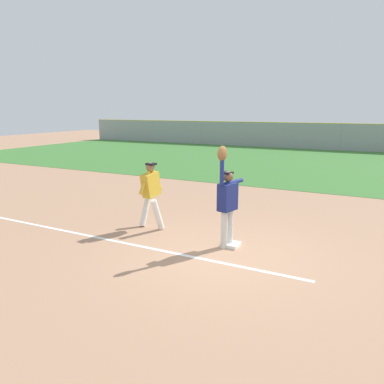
{
  "coord_description": "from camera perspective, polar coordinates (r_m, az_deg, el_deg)",
  "views": [
    {
      "loc": [
        2.79,
        -6.92,
        3.03
      ],
      "look_at": [
        -1.23,
        1.0,
        1.05
      ],
      "focal_mm": 35.01,
      "sensor_mm": 36.0,
      "label": 1
    }
  ],
  "objects": [
    {
      "name": "parked_car_red",
      "position": [
        36.12,
        2.78,
        8.8
      ],
      "size": [
        4.52,
        2.36,
        1.25
      ],
      "rotation": [
        0.0,
        0.0,
        0.07
      ],
      "color": "#B21E1E",
      "rests_on": "ground_plane"
    },
    {
      "name": "ground_plane",
      "position": [
        8.05,
        4.66,
        -9.58
      ],
      "size": [
        72.57,
        72.57,
        0.0
      ],
      "primitive_type": "plane",
      "color": "tan"
    },
    {
      "name": "outfield_grass",
      "position": [
        22.35,
        19.56,
        4.05
      ],
      "size": [
        45.81,
        15.84,
        0.01
      ],
      "primitive_type": "cube",
      "color": "#3D7533",
      "rests_on": "ground_plane"
    },
    {
      "name": "parked_car_green",
      "position": [
        34.71,
        10.64,
        8.45
      ],
      "size": [
        4.53,
        2.38,
        1.25
      ],
      "rotation": [
        0.0,
        0.0,
        -0.08
      ],
      "color": "#1E6B33",
      "rests_on": "ground_plane"
    },
    {
      "name": "first_base",
      "position": [
        8.56,
        5.89,
        -7.95
      ],
      "size": [
        0.38,
        0.38,
        0.08
      ],
      "primitive_type": "cube",
      "rotation": [
        0.0,
        0.0,
        -0.01
      ],
      "color": "white",
      "rests_on": "ground_plane"
    },
    {
      "name": "parked_car_white",
      "position": [
        33.43,
        19.7,
        7.79
      ],
      "size": [
        4.58,
        2.49,
        1.25
      ],
      "rotation": [
        0.0,
        0.0,
        -0.11
      ],
      "color": "white",
      "rests_on": "ground_plane"
    },
    {
      "name": "baseball",
      "position": [
        7.86,
        4.53,
        6.55
      ],
      "size": [
        0.07,
        0.07,
        0.07
      ],
      "primitive_type": "sphere",
      "color": "white"
    },
    {
      "name": "fielder",
      "position": [
        8.18,
        5.35,
        -0.98
      ],
      "size": [
        0.36,
        0.89,
        2.28
      ],
      "rotation": [
        0.0,
        0.0,
        2.89
      ],
      "color": "silver",
      "rests_on": "ground_plane"
    },
    {
      "name": "outfield_fence",
      "position": [
        30.09,
        21.77,
        7.8
      ],
      "size": [
        45.89,
        0.08,
        2.0
      ],
      "color": "#93999E",
      "rests_on": "ground_plane"
    },
    {
      "name": "chalk_foul_line",
      "position": [
        9.97,
        -18.23,
        -5.75
      ],
      "size": [
        12.0,
        0.29,
        0.01
      ],
      "primitive_type": "cube",
      "rotation": [
        0.0,
        0.0,
        -0.02
      ],
      "color": "white",
      "rests_on": "ground_plane"
    },
    {
      "name": "runner",
      "position": [
        9.57,
        -6.29,
        0.22
      ],
      "size": [
        0.74,
        0.84,
        1.72
      ],
      "rotation": [
        0.0,
        0.0,
        -0.16
      ],
      "color": "white",
      "rests_on": "ground_plane"
    }
  ]
}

